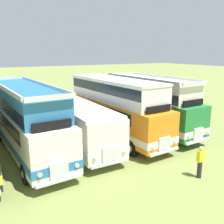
{
  "coord_description": "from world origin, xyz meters",
  "views": [
    {
      "loc": [
        -4.9,
        -15.56,
        6.4
      ],
      "look_at": [
        4.68,
        0.28,
        1.97
      ],
      "focal_mm": 40.41,
      "sensor_mm": 36.0,
      "label": 1
    }
  ],
  "objects_px": {
    "bus_third_in_row": "(25,118)",
    "bus_fourth_in_row": "(76,121)",
    "bus_sixth_in_row": "(150,103)",
    "marshal_person": "(200,162)",
    "bus_fifth_in_row": "(115,106)"
  },
  "relations": [
    {
      "from": "bus_fourth_in_row",
      "to": "bus_fifth_in_row",
      "type": "bearing_deg",
      "value": 0.85
    },
    {
      "from": "bus_third_in_row",
      "to": "bus_sixth_in_row",
      "type": "distance_m",
      "value": 9.78
    },
    {
      "from": "bus_third_in_row",
      "to": "marshal_person",
      "type": "relative_size",
      "value": 6.42
    },
    {
      "from": "bus_third_in_row",
      "to": "bus_sixth_in_row",
      "type": "height_order",
      "value": "same"
    },
    {
      "from": "bus_fifth_in_row",
      "to": "bus_sixth_in_row",
      "type": "distance_m",
      "value": 3.26
    },
    {
      "from": "bus_third_in_row",
      "to": "bus_fourth_in_row",
      "type": "relative_size",
      "value": 1.13
    },
    {
      "from": "marshal_person",
      "to": "bus_sixth_in_row",
      "type": "bearing_deg",
      "value": 69.15
    },
    {
      "from": "bus_sixth_in_row",
      "to": "marshal_person",
      "type": "xyz_separation_m",
      "value": [
        -2.93,
        -7.69,
        -1.47
      ]
    },
    {
      "from": "bus_sixth_in_row",
      "to": "marshal_person",
      "type": "relative_size",
      "value": 5.67
    },
    {
      "from": "bus_third_in_row",
      "to": "bus_sixth_in_row",
      "type": "relative_size",
      "value": 1.13
    },
    {
      "from": "bus_fourth_in_row",
      "to": "bus_fifth_in_row",
      "type": "distance_m",
      "value": 3.33
    },
    {
      "from": "bus_fifth_in_row",
      "to": "bus_sixth_in_row",
      "type": "xyz_separation_m",
      "value": [
        3.26,
        -0.05,
        -0.12
      ]
    },
    {
      "from": "bus_sixth_in_row",
      "to": "bus_third_in_row",
      "type": "bearing_deg",
      "value": 177.98
    },
    {
      "from": "bus_fourth_in_row",
      "to": "bus_sixth_in_row",
      "type": "bearing_deg",
      "value": -0.01
    },
    {
      "from": "bus_fourth_in_row",
      "to": "bus_fifth_in_row",
      "type": "relative_size",
      "value": 0.95
    }
  ]
}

